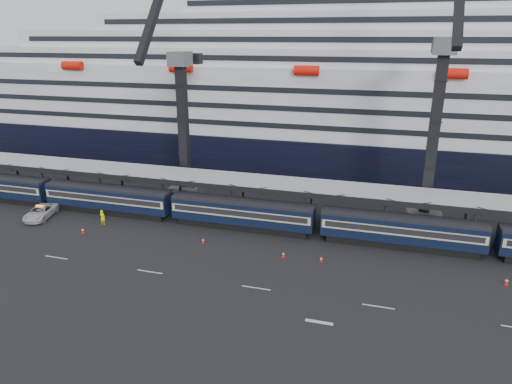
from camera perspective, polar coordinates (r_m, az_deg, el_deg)
ground at (r=50.11m, az=3.56°, el=-9.95°), size 260.00×260.00×0.00m
lane_markings at (r=44.79m, az=12.56°, el=-14.27°), size 111.00×4.27×0.02m
train at (r=58.93m, az=1.35°, el=-2.93°), size 133.05×3.00×4.05m
canopy at (r=60.65m, az=6.59°, el=0.67°), size 130.00×6.25×5.53m
cruise_ship at (r=90.21m, az=9.64°, el=11.23°), size 214.09×28.84×34.00m
crane_dark_near at (r=69.14m, az=-9.23°, el=8.55°), size 4.50×17.75×35.08m
crane_dark_mid at (r=61.68m, az=21.46°, el=7.57°), size 4.50×18.24×39.64m
pickup_truck at (r=70.35m, az=-25.33°, el=-2.29°), size 4.16×6.58×1.69m
worker at (r=64.76m, az=-18.65°, el=-3.01°), size 0.76×0.51×2.06m
traffic_cone_b at (r=63.10m, az=-20.84°, el=-4.47°), size 0.41×0.41×0.83m
traffic_cone_c at (r=56.75m, az=-6.64°, el=-6.00°), size 0.36×0.36×0.71m
traffic_cone_d at (r=53.06m, az=3.45°, el=-7.76°), size 0.36×0.36×0.73m
traffic_cone_e at (r=52.48m, az=8.15°, el=-8.26°), size 0.35×0.35×0.71m
traffic_cone_f at (r=54.07m, az=28.84°, el=-9.71°), size 0.41×0.41×0.83m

